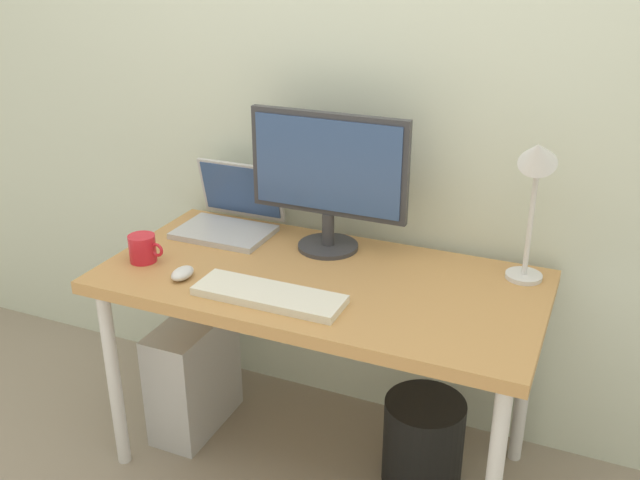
{
  "coord_description": "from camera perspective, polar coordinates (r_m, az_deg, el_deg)",
  "views": [
    {
      "loc": [
        0.77,
        -1.78,
        1.66
      ],
      "look_at": [
        0.0,
        0.0,
        0.82
      ],
      "focal_mm": 39.88,
      "sensor_mm": 36.0,
      "label": 1
    }
  ],
  "objects": [
    {
      "name": "ground_plane",
      "position": [
        2.56,
        0.0,
        -17.11
      ],
      "size": [
        6.0,
        6.0,
        0.0
      ],
      "primitive_type": "plane",
      "color": "gray"
    },
    {
      "name": "back_wall",
      "position": [
        2.33,
        3.95,
        14.48
      ],
      "size": [
        4.4,
        0.04,
        2.6
      ],
      "primitive_type": "cube",
      "color": "silver",
      "rests_on": "ground_plane"
    },
    {
      "name": "desk",
      "position": [
        2.2,
        0.0,
        -4.4
      ],
      "size": [
        1.34,
        0.66,
        0.7
      ],
      "color": "#B7844C",
      "rests_on": "ground_plane"
    },
    {
      "name": "monitor",
      "position": [
        2.26,
        0.66,
        5.34
      ],
      "size": [
        0.53,
        0.2,
        0.46
      ],
      "color": "#333338",
      "rests_on": "desk"
    },
    {
      "name": "laptop",
      "position": [
        2.5,
        -7.13,
        2.08
      ],
      "size": [
        0.32,
        0.27,
        0.23
      ],
      "color": "#B2B2B7",
      "rests_on": "desk"
    },
    {
      "name": "desk_lamp",
      "position": [
        2.09,
        16.88,
        4.86
      ],
      "size": [
        0.11,
        0.16,
        0.47
      ],
      "color": "silver",
      "rests_on": "desk"
    },
    {
      "name": "keyboard",
      "position": [
        2.04,
        -4.12,
        -4.44
      ],
      "size": [
        0.44,
        0.14,
        0.02
      ],
      "primitive_type": "cube",
      "color": "silver",
      "rests_on": "desk"
    },
    {
      "name": "mouse",
      "position": [
        2.19,
        -10.98,
        -2.64
      ],
      "size": [
        0.06,
        0.09,
        0.03
      ],
      "primitive_type": "ellipsoid",
      "color": "silver",
      "rests_on": "desk"
    },
    {
      "name": "coffee_mug",
      "position": [
        2.31,
        -14.03,
        -0.66
      ],
      "size": [
        0.12,
        0.09,
        0.09
      ],
      "color": "red",
      "rests_on": "desk"
    },
    {
      "name": "computer_tower",
      "position": [
        2.62,
        -10.12,
        -10.61
      ],
      "size": [
        0.18,
        0.36,
        0.42
      ],
      "primitive_type": "cube",
      "color": "#B2B2B7",
      "rests_on": "ground_plane"
    },
    {
      "name": "wastebasket",
      "position": [
        2.41,
        8.27,
        -15.68
      ],
      "size": [
        0.26,
        0.26,
        0.3
      ],
      "primitive_type": "cylinder",
      "color": "black",
      "rests_on": "ground_plane"
    }
  ]
}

